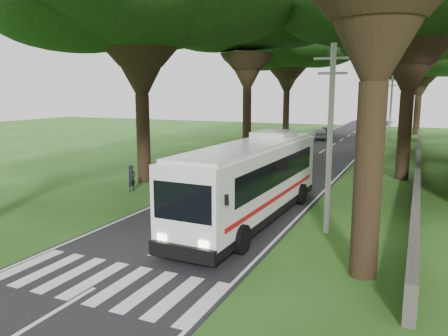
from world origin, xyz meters
The scene contains 15 objects.
ground centered at (0.00, 0.00, 0.00)m, with size 140.00×140.00×0.00m, color #254B15.
road centered at (0.00, 25.00, 0.01)m, with size 8.00×120.00×0.04m, color black.
crosswalk centered at (0.00, -2.00, 0.00)m, with size 8.00×3.00×0.01m, color silver.
property_wall centered at (9.00, 24.00, 0.60)m, with size 0.35×50.00×1.20m, color #383533.
pole_near centered at (5.50, 6.00, 4.18)m, with size 1.60×0.24×8.00m.
pole_mid centered at (5.50, 26.00, 4.18)m, with size 1.60×0.24×8.00m.
pole_far centered at (5.50, 46.00, 4.18)m, with size 1.60×0.24×8.00m.
tree_l_midb centered at (-7.50, 30.00, 13.13)m, with size 14.75×14.75×16.40m.
tree_l_far centered at (-8.50, 48.00, 12.31)m, with size 15.88×15.88×15.77m.
tree_r_midb centered at (7.50, 38.00, 11.65)m, with size 12.60×12.60×14.53m.
tree_r_far centered at (8.50, 56.00, 10.92)m, with size 14.84×14.84×14.16m.
coach_bus centered at (1.88, 6.41, 1.99)m, with size 3.24×12.63×3.70m.
distant_car_a centered at (-2.78, 43.68, 0.77)m, with size 1.76×4.37×1.49m, color #BABBBF.
distant_car_b centered at (-2.53, 47.78, 0.64)m, with size 1.29×3.69×1.22m, color navy.
pedestrian centered at (-7.04, 9.24, 0.81)m, with size 0.59×0.39×1.63m, color black.
Camera 1 is at (8.88, -12.46, 6.06)m, focal length 35.00 mm.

